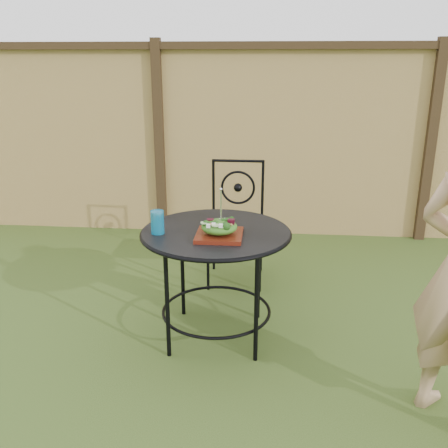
% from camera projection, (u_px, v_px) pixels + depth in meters
% --- Properties ---
extents(ground, '(60.00, 60.00, 0.00)m').
position_uv_depth(ground, '(298.00, 350.00, 3.09)').
color(ground, '#294115').
rests_on(ground, ground).
extents(fence, '(8.00, 0.12, 1.90)m').
position_uv_depth(fence, '(291.00, 141.00, 4.86)').
color(fence, tan).
rests_on(fence, ground).
extents(patio_table, '(0.92, 0.92, 0.72)m').
position_uv_depth(patio_table, '(216.00, 252.00, 3.08)').
color(patio_table, black).
rests_on(patio_table, ground).
extents(patio_chair, '(0.46, 0.46, 0.95)m').
position_uv_depth(patio_chair, '(236.00, 219.00, 3.97)').
color(patio_chair, black).
rests_on(patio_chair, ground).
extents(salad_plate, '(0.27, 0.27, 0.02)m').
position_uv_depth(salad_plate, '(219.00, 235.00, 2.92)').
color(salad_plate, '#3E1008').
rests_on(salad_plate, patio_table).
extents(salad, '(0.21, 0.21, 0.08)m').
position_uv_depth(salad, '(219.00, 227.00, 2.90)').
color(salad, '#235614').
rests_on(salad, salad_plate).
extents(fork, '(0.01, 0.01, 0.18)m').
position_uv_depth(fork, '(221.00, 205.00, 2.86)').
color(fork, silver).
rests_on(fork, salad).
extents(drinking_glass, '(0.08, 0.08, 0.14)m').
position_uv_depth(drinking_glass, '(157.00, 222.00, 2.96)').
color(drinking_glass, '#0D719C').
rests_on(drinking_glass, patio_table).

